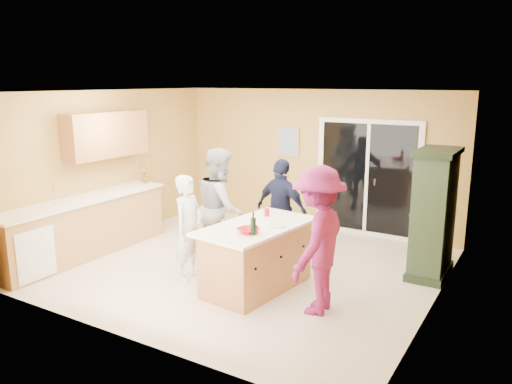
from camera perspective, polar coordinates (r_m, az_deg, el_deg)
The scene contains 22 objects.
floor at distance 7.67m, azimuth -1.36°, elevation -8.43°, with size 5.50×5.50×0.00m, color beige.
ceiling at distance 7.16m, azimuth -1.47°, elevation 11.39°, with size 5.50×5.00×0.10m, color white.
wall_back at distance 9.48m, azimuth 6.69°, elevation 3.72°, with size 5.50×0.10×2.60m, color tan.
wall_front at distance 5.41m, azimuth -15.69°, elevation -3.45°, with size 5.50×0.10×2.60m, color tan.
wall_left at distance 9.05m, azimuth -16.34°, elevation 2.87°, with size 0.10×5.00×2.60m, color tan.
wall_right at distance 6.31m, azimuth 20.22°, elevation -1.49°, with size 0.10×5.00×2.60m, color tan.
left_cabinet_run at distance 8.34m, azimuth -19.82°, elevation -4.10°, with size 0.65×3.05×1.24m.
upper_cabinets at distance 8.71m, azimuth -16.74°, elevation 6.31°, with size 0.35×1.60×0.75m, color #B07C44.
sliding_door at distance 9.11m, azimuth 12.58°, elevation 1.55°, with size 1.90×0.07×2.10m.
framed_picture at distance 9.65m, azimuth 3.68°, elevation 5.73°, with size 0.46×0.04×0.56m.
kitchen_island at distance 6.75m, azimuth 0.10°, elevation -7.63°, with size 1.12×1.80×0.89m.
green_hutch at distance 7.50m, azimuth 19.64°, elevation -2.50°, with size 0.53×1.00×1.83m.
woman_white at distance 7.03m, azimuth -7.69°, elevation -4.08°, with size 0.54×0.36×1.49m, color silver.
woman_grey at distance 7.45m, azimuth -4.06°, elevation -1.82°, with size 0.87×0.68×1.80m, color #A8A8AB.
woman_navy at distance 7.74m, azimuth 2.94°, elevation -2.05°, with size 0.93×0.39×1.59m, color #191E37.
woman_magenta at distance 6.00m, azimuth 7.06°, elevation -5.50°, with size 1.16×0.67×1.80m, color #821C50.
serving_bowl at distance 6.26m, azimuth -0.88°, elevation -4.40°, with size 0.26×0.26×0.06m, color #B01318.
tulip_vase at distance 9.23m, azimuth -12.62°, elevation 2.17°, with size 0.20×0.13×0.38m, color #B33311.
tumbler_near at distance 6.20m, azimuth -0.14°, elevation -4.32°, with size 0.08×0.08×0.11m, color #B01318.
tumbler_far at distance 7.02m, azimuth 1.24°, elevation -2.32°, with size 0.07×0.07×0.11m, color #B01318.
wine_bottle at distance 6.15m, azimuth -0.32°, elevation -3.90°, with size 0.07×0.07×0.29m.
white_plate at distance 6.53m, azimuth 2.35°, elevation -3.88°, with size 0.24×0.24×0.02m, color silver.
Camera 1 is at (3.82, -6.05, 2.76)m, focal length 35.00 mm.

